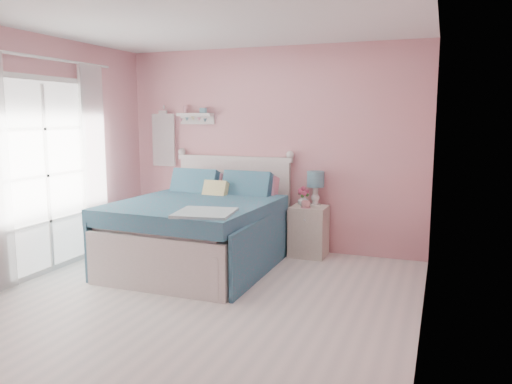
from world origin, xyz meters
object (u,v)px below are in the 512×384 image
Objects in this scene: table_lamp at (316,182)px; nightstand at (309,231)px; vase at (303,200)px; teacup at (306,204)px; bed at (201,231)px.

nightstand is at bearing -115.72° from table_lamp.
vase is 1.28× the size of teacup.
teacup is at bearing -107.14° from table_lamp.
teacup reaches higher than nightstand.
nightstand is 5.78× the size of teacup.
table_lamp is 0.27m from vase.
teacup is (1.07, 0.70, 0.26)m from bed.
table_lamp is at bearing 41.47° from bed.
bed reaches higher than teacup.
bed is 1.30m from teacup.
teacup is (0.07, -0.15, -0.03)m from vase.
bed is 4.95× the size of table_lamp.
vase is (-0.14, -0.06, -0.23)m from table_lamp.
table_lamp is 0.34m from teacup.
nightstand is 0.62m from table_lamp.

